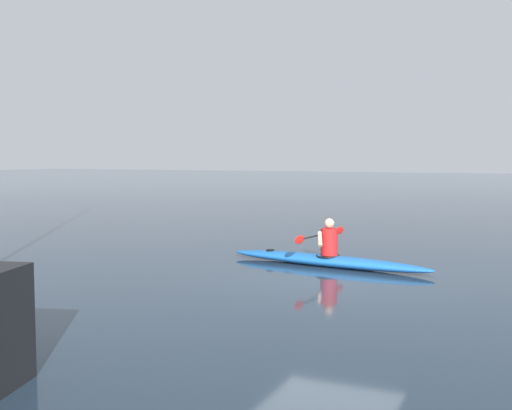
% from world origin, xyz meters
% --- Properties ---
extents(ground_plane, '(160.00, 160.00, 0.00)m').
position_xyz_m(ground_plane, '(0.00, 0.00, 0.00)').
color(ground_plane, '#1E2D3D').
extents(kayak, '(4.72, 1.23, 0.24)m').
position_xyz_m(kayak, '(0.52, -1.35, 0.12)').
color(kayak, '#1959A5').
rests_on(kayak, ground).
extents(kayaker, '(0.56, 2.28, 0.79)m').
position_xyz_m(kayaker, '(0.48, -1.34, 0.58)').
color(kayaker, red).
rests_on(kayaker, kayak).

